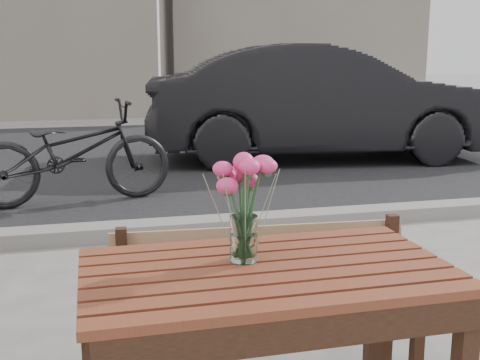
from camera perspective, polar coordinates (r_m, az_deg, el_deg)
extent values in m
cube|color=black|center=(8.79, -10.11, 2.22)|extent=(30.00, 8.00, 0.00)
cube|color=gray|center=(4.89, -6.91, -4.57)|extent=(30.00, 0.25, 0.12)
cube|color=brown|center=(2.00, 2.60, -8.62)|extent=(1.21, 0.71, 0.03)
cube|color=black|center=(2.35, -13.26, -15.58)|extent=(0.06, 0.06, 0.71)
cube|color=black|center=(2.59, 12.60, -12.85)|extent=(0.06, 0.06, 0.71)
cube|color=#A47B55|center=(2.46, 2.82, -13.00)|extent=(1.27, 0.42, 0.03)
cube|color=#A47B55|center=(2.55, 1.92, -7.00)|extent=(1.24, 0.11, 0.34)
cube|color=black|center=(2.54, -10.89, -12.77)|extent=(0.05, 0.05, 0.76)
cube|color=black|center=(2.76, 13.96, -10.89)|extent=(0.05, 0.05, 0.76)
cylinder|color=white|center=(2.02, 0.34, -5.56)|extent=(0.09, 0.09, 0.16)
cylinder|color=#2D5B31|center=(2.00, 0.34, -3.42)|extent=(0.06, 0.06, 0.31)
imported|color=black|center=(8.44, 7.66, 7.27)|extent=(4.94, 2.23, 1.57)
imported|color=black|center=(6.06, -15.60, 2.53)|extent=(1.99, 0.96, 1.00)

